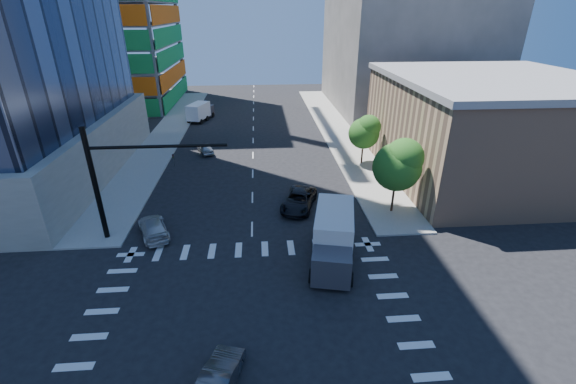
{
  "coord_description": "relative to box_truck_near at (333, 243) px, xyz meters",
  "views": [
    {
      "loc": [
        0.84,
        -15.72,
        16.53
      ],
      "look_at": [
        2.7,
        8.0,
        5.22
      ],
      "focal_mm": 24.0,
      "sensor_mm": 36.0,
      "label": 1
    }
  ],
  "objects": [
    {
      "name": "ground",
      "position": [
        -5.83,
        -7.01,
        -1.57
      ],
      "size": [
        160.0,
        160.0,
        0.0
      ],
      "primitive_type": "plane",
      "color": "black",
      "rests_on": "ground"
    },
    {
      "name": "road_markings",
      "position": [
        -5.83,
        -7.01,
        -1.57
      ],
      "size": [
        20.0,
        20.0,
        0.01
      ],
      "primitive_type": "cube",
      "color": "silver",
      "rests_on": "ground"
    },
    {
      "name": "sidewalk_ne",
      "position": [
        6.67,
        32.99,
        -1.5
      ],
      "size": [
        5.0,
        60.0,
        0.15
      ],
      "primitive_type": "cube",
      "color": "gray",
      "rests_on": "ground"
    },
    {
      "name": "sidewalk_nw",
      "position": [
        -18.33,
        32.99,
        -1.5
      ],
      "size": [
        5.0,
        60.0,
        0.15
      ],
      "primitive_type": "cube",
      "color": "gray",
      "rests_on": "ground"
    },
    {
      "name": "commercial_building",
      "position": [
        19.17,
        14.99,
        3.74
      ],
      "size": [
        20.5,
        22.5,
        10.6
      ],
      "color": "tan",
      "rests_on": "ground"
    },
    {
      "name": "bg_building_ne",
      "position": [
        21.17,
        47.99,
        12.43
      ],
      "size": [
        24.0,
        30.0,
        28.0
      ],
      "primitive_type": "cube",
      "color": "#5E5A55",
      "rests_on": "ground"
    },
    {
      "name": "signal_mast_nw",
      "position": [
        -15.83,
        4.49,
        3.92
      ],
      "size": [
        10.2,
        0.4,
        9.0
      ],
      "color": "black",
      "rests_on": "sidewalk_nw"
    },
    {
      "name": "tree_south",
      "position": [
        6.8,
        6.89,
        3.11
      ],
      "size": [
        4.16,
        4.16,
        6.82
      ],
      "color": "#382316",
      "rests_on": "sidewalk_ne"
    },
    {
      "name": "tree_north",
      "position": [
        7.1,
        18.89,
        2.41
      ],
      "size": [
        3.54,
        3.52,
        5.78
      ],
      "color": "#382316",
      "rests_on": "sidewalk_ne"
    },
    {
      "name": "car_nb_far",
      "position": [
        -1.54,
        8.54,
        -0.8
      ],
      "size": [
        4.17,
        6.07,
        1.54
      ],
      "primitive_type": "imported",
      "rotation": [
        0.0,
        0.0,
        -0.32
      ],
      "color": "black",
      "rests_on": "ground"
    },
    {
      "name": "car_sb_near",
      "position": [
        -13.71,
        4.69,
        -0.88
      ],
      "size": [
        3.63,
        5.18,
        1.39
      ],
      "primitive_type": "imported",
      "rotation": [
        0.0,
        0.0,
        3.53
      ],
      "color": "#B7B7B7",
      "rests_on": "ground"
    },
    {
      "name": "car_sb_mid",
      "position": [
        -11.82,
        24.29,
        -0.93
      ],
      "size": [
        2.71,
        4.07,
        1.29
      ],
      "primitive_type": "imported",
      "rotation": [
        0.0,
        0.0,
        3.49
      ],
      "color": "#9FA2A6",
      "rests_on": "ground"
    },
    {
      "name": "car_sb_cross",
      "position": [
        -7.29,
        -9.98,
        -0.87
      ],
      "size": [
        2.54,
        4.52,
        1.41
      ],
      "primitive_type": "imported",
      "rotation": [
        0.0,
        0.0,
        2.88
      ],
      "color": "#414145",
      "rests_on": "ground"
    },
    {
      "name": "box_truck_near",
      "position": [
        0.0,
        0.0,
        0.0
      ],
      "size": [
        4.3,
        7.24,
        3.56
      ],
      "rotation": [
        0.0,
        0.0,
        -0.22
      ],
      "color": "black",
      "rests_on": "ground"
    },
    {
      "name": "box_truck_far",
      "position": [
        -14.33,
        40.7,
        -0.29
      ],
      "size": [
        4.02,
        6.0,
        2.9
      ],
      "rotation": [
        0.0,
        0.0,
        2.81
      ],
      "color": "black",
      "rests_on": "ground"
    }
  ]
}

